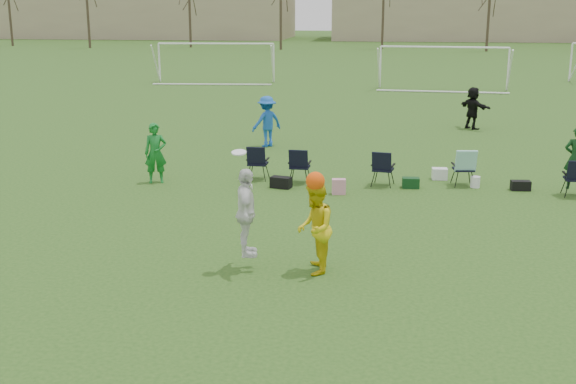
% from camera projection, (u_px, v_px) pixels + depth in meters
% --- Properties ---
extents(ground, '(260.00, 260.00, 0.00)m').
position_uv_depth(ground, '(327.00, 298.00, 12.09)').
color(ground, '#244C18').
rests_on(ground, ground).
extents(fielder_green_near, '(0.70, 0.56, 1.66)m').
position_uv_depth(fielder_green_near, '(156.00, 153.00, 19.75)').
color(fielder_green_near, '#147225').
rests_on(fielder_green_near, ground).
extents(fielder_blue, '(1.27, 1.24, 1.75)m').
position_uv_depth(fielder_blue, '(267.00, 121.00, 24.83)').
color(fielder_blue, blue).
rests_on(fielder_blue, ground).
extents(fielder_black, '(1.33, 1.52, 1.66)m').
position_uv_depth(fielder_black, '(473.00, 108.00, 28.38)').
color(fielder_black, black).
rests_on(fielder_black, ground).
extents(center_contest, '(1.90, 1.02, 2.25)m').
position_uv_depth(center_contest, '(287.00, 221.00, 13.06)').
color(center_contest, white).
rests_on(center_contest, ground).
extents(sideline_setup, '(9.02, 2.31, 1.79)m').
position_uv_depth(sideline_setup, '(422.00, 168.00, 19.33)').
color(sideline_setup, '#0F3715').
rests_on(sideline_setup, ground).
extents(goal_left, '(7.39, 0.76, 2.46)m').
position_uv_depth(goal_left, '(216.00, 51.00, 45.54)').
color(goal_left, white).
rests_on(goal_left, ground).
extents(goal_mid, '(7.40, 0.63, 2.46)m').
position_uv_depth(goal_mid, '(444.00, 56.00, 41.75)').
color(goal_mid, white).
rests_on(goal_mid, ground).
extents(tree_line, '(110.28, 3.28, 11.40)m').
position_uv_depth(tree_line, '(385.00, 2.00, 77.74)').
color(tree_line, '#382B21').
rests_on(tree_line, ground).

